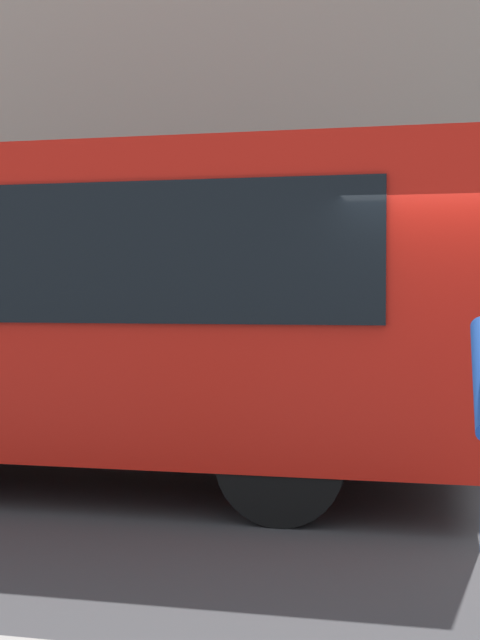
{
  "coord_description": "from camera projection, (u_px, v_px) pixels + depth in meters",
  "views": [
    {
      "loc": [
        0.57,
        7.28,
        1.78
      ],
      "look_at": [
        2.3,
        -0.47,
        1.54
      ],
      "focal_mm": 49.14,
      "sensor_mm": 36.0,
      "label": 1
    }
  ],
  "objects": [
    {
      "name": "building_facade_far",
      "position": [
        476.0,
        21.0,
        13.48
      ],
      "size": [
        28.0,
        1.55,
        12.0
      ],
      "color": "#A89E8E",
      "rests_on": "ground_plane"
    }
  ]
}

